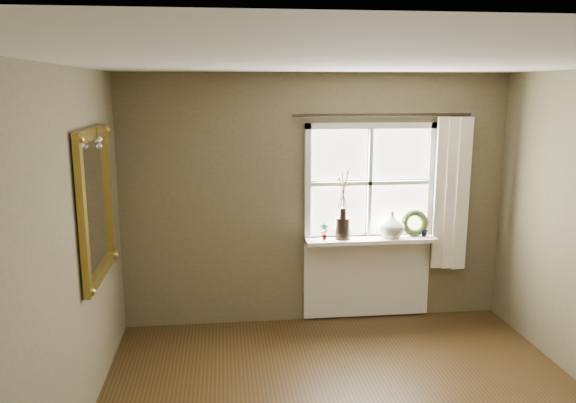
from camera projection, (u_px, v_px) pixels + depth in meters
The scene contains 14 objects.
ceiling at pixel (381, 62), 3.35m from camera, with size 4.50×4.50×0.00m, color silver.
wall_back at pixel (316, 200), 5.85m from camera, with size 4.00×0.10×2.60m, color brown.
wall_left at pixel (43, 282), 3.38m from camera, with size 0.10×4.50×2.60m, color brown.
window_frame at pixel (370, 183), 5.81m from camera, with size 1.36×0.06×1.24m.
window_sill at pixel (371, 240), 5.82m from camera, with size 1.36×0.26×0.04m, color white.
window_apron at pixel (367, 277), 6.01m from camera, with size 1.36×0.04×0.88m, color white.
dark_jug at pixel (343, 228), 5.76m from camera, with size 0.15×0.15×0.22m, color black.
cream_vase at pixel (392, 224), 5.81m from camera, with size 0.27×0.27×0.28m, color silver.
wreath at pixel (414, 226), 5.89m from camera, with size 0.28×0.28×0.07m, color #34451E.
potted_plant_left at pixel (324, 231), 5.74m from camera, with size 0.09×0.06×0.17m, color #34451E.
potted_plant_right at pixel (425, 229), 5.87m from camera, with size 0.09×0.07×0.16m, color #34451E.
curtain at pixel (450, 194), 5.83m from camera, with size 0.36×0.12×1.59m, color white.
curtain_rod at pixel (383, 115), 5.62m from camera, with size 0.03×0.03×1.84m, color black.
gilt_mirror at pixel (96, 204), 4.45m from camera, with size 0.10×1.02×1.21m.
Camera 1 is at (-0.95, -3.37, 2.45)m, focal length 35.00 mm.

